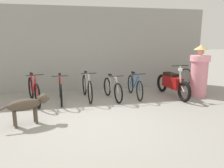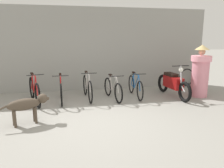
{
  "view_description": "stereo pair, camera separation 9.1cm",
  "coord_description": "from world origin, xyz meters",
  "px_view_note": "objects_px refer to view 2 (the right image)",
  "views": [
    {
      "loc": [
        -0.61,
        -4.76,
        1.89
      ],
      "look_at": [
        0.64,
        1.05,
        0.65
      ],
      "focal_mm": 35.0,
      "sensor_mm": 36.0,
      "label": 1
    },
    {
      "loc": [
        -0.52,
        -4.78,
        1.89
      ],
      "look_at": [
        0.64,
        1.05,
        0.65
      ],
      "focal_mm": 35.0,
      "sensor_mm": 36.0,
      "label": 2
    }
  ],
  "objects_px": {
    "bicycle_1": "(61,90)",
    "motorcycle": "(173,84)",
    "bicycle_2": "(88,88)",
    "spare_tire_left": "(186,77)",
    "person_in_robes": "(200,71)",
    "bicycle_0": "(34,91)",
    "bicycle_3": "(113,89)",
    "stray_dog": "(27,104)",
    "bicycle_4": "(135,86)"
  },
  "relations": [
    {
      "from": "bicycle_2",
      "to": "bicycle_4",
      "type": "height_order",
      "value": "bicycle_2"
    },
    {
      "from": "bicycle_2",
      "to": "person_in_robes",
      "type": "distance_m",
      "value": 3.72
    },
    {
      "from": "motorcycle",
      "to": "stray_dog",
      "type": "xyz_separation_m",
      "value": [
        -4.28,
        -1.56,
        0.02
      ]
    },
    {
      "from": "bicycle_0",
      "to": "motorcycle",
      "type": "height_order",
      "value": "motorcycle"
    },
    {
      "from": "bicycle_1",
      "to": "spare_tire_left",
      "type": "height_order",
      "value": "bicycle_1"
    },
    {
      "from": "bicycle_4",
      "to": "spare_tire_left",
      "type": "distance_m",
      "value": 2.75
    },
    {
      "from": "bicycle_1",
      "to": "bicycle_2",
      "type": "height_order",
      "value": "bicycle_2"
    },
    {
      "from": "bicycle_0",
      "to": "motorcycle",
      "type": "bearing_deg",
      "value": 71.93
    },
    {
      "from": "bicycle_0",
      "to": "bicycle_1",
      "type": "distance_m",
      "value": 0.76
    },
    {
      "from": "bicycle_4",
      "to": "bicycle_1",
      "type": "bearing_deg",
      "value": -86.38
    },
    {
      "from": "bicycle_0",
      "to": "spare_tire_left",
      "type": "distance_m",
      "value": 5.8
    },
    {
      "from": "bicycle_2",
      "to": "stray_dog",
      "type": "distance_m",
      "value": 2.36
    },
    {
      "from": "motorcycle",
      "to": "person_in_robes",
      "type": "distance_m",
      "value": 0.98
    },
    {
      "from": "bicycle_0",
      "to": "bicycle_4",
      "type": "relative_size",
      "value": 1.02
    },
    {
      "from": "bicycle_2",
      "to": "bicycle_3",
      "type": "xyz_separation_m",
      "value": [
        0.78,
        -0.19,
        -0.04
      ]
    },
    {
      "from": "bicycle_4",
      "to": "motorcycle",
      "type": "relative_size",
      "value": 0.84
    },
    {
      "from": "bicycle_3",
      "to": "bicycle_0",
      "type": "bearing_deg",
      "value": -99.49
    },
    {
      "from": "bicycle_2",
      "to": "person_in_robes",
      "type": "height_order",
      "value": "person_in_robes"
    },
    {
      "from": "bicycle_3",
      "to": "person_in_robes",
      "type": "distance_m",
      "value": 2.94
    },
    {
      "from": "motorcycle",
      "to": "person_in_robes",
      "type": "bearing_deg",
      "value": 78.21
    },
    {
      "from": "bicycle_0",
      "to": "bicycle_4",
      "type": "bearing_deg",
      "value": 75.87
    },
    {
      "from": "bicycle_1",
      "to": "spare_tire_left",
      "type": "xyz_separation_m",
      "value": [
        4.89,
        1.24,
        0.0
      ]
    },
    {
      "from": "bicycle_2",
      "to": "motorcycle",
      "type": "relative_size",
      "value": 0.88
    },
    {
      "from": "spare_tire_left",
      "to": "bicycle_3",
      "type": "bearing_deg",
      "value": -158.3
    },
    {
      "from": "motorcycle",
      "to": "spare_tire_left",
      "type": "bearing_deg",
      "value": 133.13
    },
    {
      "from": "motorcycle",
      "to": "bicycle_4",
      "type": "bearing_deg",
      "value": -105.28
    },
    {
      "from": "bicycle_3",
      "to": "bicycle_4",
      "type": "bearing_deg",
      "value": 92.24
    },
    {
      "from": "bicycle_1",
      "to": "motorcycle",
      "type": "xyz_separation_m",
      "value": [
        3.61,
        -0.15,
        0.08
      ]
    },
    {
      "from": "bicycle_0",
      "to": "stray_dog",
      "type": "bearing_deg",
      "value": -14.01
    },
    {
      "from": "bicycle_4",
      "to": "person_in_robes",
      "type": "xyz_separation_m",
      "value": [
        2.1,
        -0.36,
        0.49
      ]
    },
    {
      "from": "bicycle_0",
      "to": "person_in_robes",
      "type": "xyz_separation_m",
      "value": [
        5.25,
        -0.2,
        0.46
      ]
    },
    {
      "from": "bicycle_2",
      "to": "spare_tire_left",
      "type": "height_order",
      "value": "bicycle_2"
    },
    {
      "from": "bicycle_1",
      "to": "person_in_robes",
      "type": "distance_m",
      "value": 4.52
    },
    {
      "from": "spare_tire_left",
      "to": "motorcycle",
      "type": "bearing_deg",
      "value": -132.77
    },
    {
      "from": "bicycle_0",
      "to": "stray_dog",
      "type": "distance_m",
      "value": 1.65
    },
    {
      "from": "bicycle_0",
      "to": "stray_dog",
      "type": "xyz_separation_m",
      "value": [
        0.08,
        -1.64,
        0.08
      ]
    },
    {
      "from": "bicycle_2",
      "to": "motorcycle",
      "type": "bearing_deg",
      "value": 80.78
    },
    {
      "from": "bicycle_2",
      "to": "bicycle_4",
      "type": "distance_m",
      "value": 1.57
    },
    {
      "from": "bicycle_2",
      "to": "bicycle_1",
      "type": "bearing_deg",
      "value": -85.11
    },
    {
      "from": "person_in_robes",
      "to": "spare_tire_left",
      "type": "relative_size",
      "value": 2.38
    },
    {
      "from": "bicycle_0",
      "to": "bicycle_2",
      "type": "distance_m",
      "value": 1.59
    },
    {
      "from": "bicycle_0",
      "to": "bicycle_3",
      "type": "bearing_deg",
      "value": 72.89
    },
    {
      "from": "bicycle_0",
      "to": "bicycle_4",
      "type": "distance_m",
      "value": 3.15
    },
    {
      "from": "stray_dog",
      "to": "person_in_robes",
      "type": "relative_size",
      "value": 0.67
    },
    {
      "from": "spare_tire_left",
      "to": "bicycle_1",
      "type": "bearing_deg",
      "value": -165.75
    },
    {
      "from": "spare_tire_left",
      "to": "stray_dog",
      "type": "bearing_deg",
      "value": -152.12
    },
    {
      "from": "bicycle_3",
      "to": "motorcycle",
      "type": "xyz_separation_m",
      "value": [
        2.01,
        -0.08,
        0.11
      ]
    },
    {
      "from": "bicycle_1",
      "to": "bicycle_4",
      "type": "distance_m",
      "value": 2.39
    },
    {
      "from": "bicycle_1",
      "to": "motorcycle",
      "type": "height_order",
      "value": "motorcycle"
    },
    {
      "from": "bicycle_2",
      "to": "motorcycle",
      "type": "height_order",
      "value": "motorcycle"
    }
  ]
}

